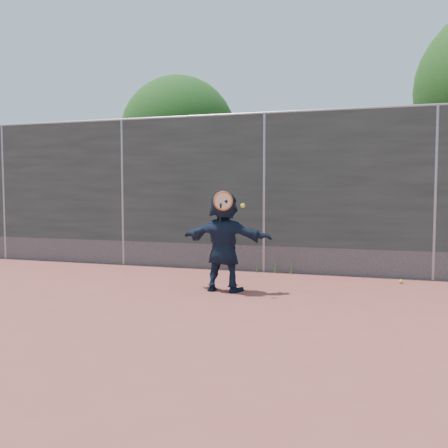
% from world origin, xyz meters
% --- Properties ---
extents(ground, '(80.00, 80.00, 0.00)m').
position_xyz_m(ground, '(0.00, 0.00, 0.00)').
color(ground, '#9E4C42').
rests_on(ground, ground).
extents(player, '(1.47, 0.55, 1.56)m').
position_xyz_m(player, '(-0.18, 1.56, 0.78)').
color(player, '#132035').
rests_on(player, ground).
extents(ball_ground, '(0.07, 0.07, 0.07)m').
position_xyz_m(ball_ground, '(2.46, 3.02, 0.03)').
color(ball_ground, '#C4DB30').
rests_on(ball_ground, ground).
extents(fence, '(20.00, 0.06, 3.03)m').
position_xyz_m(fence, '(-0.00, 3.50, 1.58)').
color(fence, '#38423D').
rests_on(fence, ground).
extents(swing_action, '(0.49, 0.16, 0.51)m').
position_xyz_m(swing_action, '(-0.11, 1.35, 1.38)').
color(swing_action, '#E05C15').
rests_on(swing_action, ground).
extents(tree_left, '(3.15, 3.00, 4.53)m').
position_xyz_m(tree_left, '(-2.85, 6.55, 2.94)').
color(tree_left, '#382314').
rests_on(tree_left, ground).
extents(weed_clump, '(0.68, 0.07, 0.30)m').
position_xyz_m(weed_clump, '(0.29, 3.38, 0.13)').
color(weed_clump, '#387226').
rests_on(weed_clump, ground).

